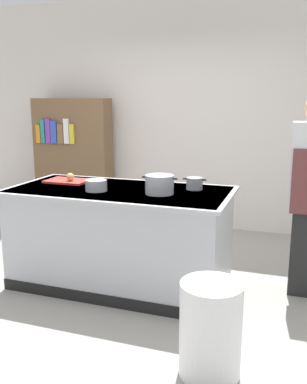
{
  "coord_description": "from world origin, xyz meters",
  "views": [
    {
      "loc": [
        1.46,
        -3.33,
        1.67
      ],
      "look_at": [
        0.25,
        0.2,
        0.85
      ],
      "focal_mm": 39.05,
      "sensor_mm": 36.0,
      "label": 1
    }
  ],
  "objects_px": {
    "mixing_bowl": "(96,185)",
    "bookshelf": "(73,160)",
    "sauce_pan": "(194,183)",
    "onion": "(70,177)",
    "stock_pot": "(160,184)",
    "trash_bin": "(210,329)"
  },
  "relations": [
    {
      "from": "stock_pot",
      "to": "trash_bin",
      "type": "bearing_deg",
      "value": -56.22
    },
    {
      "from": "mixing_bowl",
      "to": "trash_bin",
      "type": "xyz_separation_m",
      "value": [
        1.21,
        -0.9,
        -0.65
      ]
    },
    {
      "from": "trash_bin",
      "to": "bookshelf",
      "type": "distance_m",
      "value": 3.84
    },
    {
      "from": "stock_pot",
      "to": "sauce_pan",
      "type": "xyz_separation_m",
      "value": [
        0.24,
        0.27,
        -0.03
      ]
    },
    {
      "from": "sauce_pan",
      "to": "mixing_bowl",
      "type": "xyz_separation_m",
      "value": [
        -0.8,
        -0.34,
        -0.0
      ]
    },
    {
      "from": "sauce_pan",
      "to": "trash_bin",
      "type": "height_order",
      "value": "sauce_pan"
    },
    {
      "from": "stock_pot",
      "to": "bookshelf",
      "type": "distance_m",
      "value": 2.65
    },
    {
      "from": "sauce_pan",
      "to": "trash_bin",
      "type": "distance_m",
      "value": 1.46
    },
    {
      "from": "mixing_bowl",
      "to": "sauce_pan",
      "type": "bearing_deg",
      "value": 22.9
    },
    {
      "from": "sauce_pan",
      "to": "trash_bin",
      "type": "bearing_deg",
      "value": -71.63
    },
    {
      "from": "stock_pot",
      "to": "bookshelf",
      "type": "relative_size",
      "value": 0.18
    },
    {
      "from": "trash_bin",
      "to": "bookshelf",
      "type": "height_order",
      "value": "bookshelf"
    },
    {
      "from": "sauce_pan",
      "to": "stock_pot",
      "type": "bearing_deg",
      "value": -131.47
    },
    {
      "from": "onion",
      "to": "sauce_pan",
      "type": "distance_m",
      "value": 1.19
    },
    {
      "from": "trash_bin",
      "to": "mixing_bowl",
      "type": "bearing_deg",
      "value": 143.28
    },
    {
      "from": "sauce_pan",
      "to": "bookshelf",
      "type": "xyz_separation_m",
      "value": [
        -2.12,
        1.59,
        -0.1
      ]
    },
    {
      "from": "mixing_bowl",
      "to": "bookshelf",
      "type": "height_order",
      "value": "bookshelf"
    },
    {
      "from": "mixing_bowl",
      "to": "bookshelf",
      "type": "relative_size",
      "value": 0.11
    },
    {
      "from": "mixing_bowl",
      "to": "trash_bin",
      "type": "bearing_deg",
      "value": -36.72
    },
    {
      "from": "bookshelf",
      "to": "sauce_pan",
      "type": "bearing_deg",
      "value": -36.89
    },
    {
      "from": "onion",
      "to": "sauce_pan",
      "type": "bearing_deg",
      "value": 4.57
    },
    {
      "from": "onion",
      "to": "stock_pot",
      "type": "distance_m",
      "value": 0.97
    }
  ]
}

